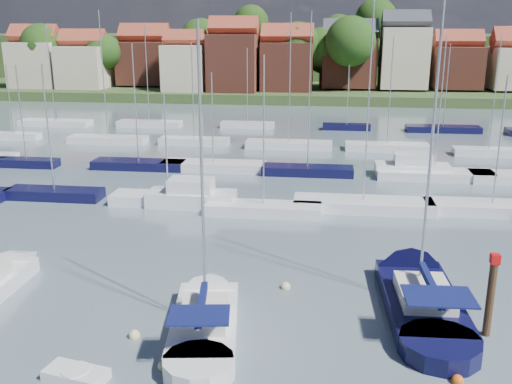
# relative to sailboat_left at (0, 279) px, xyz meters

# --- Properties ---
(ground) EXTENTS (260.00, 260.00, 0.00)m
(ground) POSITION_rel_sailboat_left_xyz_m (12.42, 35.59, -0.37)
(ground) COLOR #4D5E69
(ground) RESTS_ON ground
(sailboat_left) EXTENTS (2.62, 9.44, 12.89)m
(sailboat_left) POSITION_rel_sailboat_left_xyz_m (0.00, 0.00, 0.00)
(sailboat_left) COLOR silver
(sailboat_left) RESTS_ON ground
(sailboat_centre) EXTENTS (4.51, 11.55, 15.29)m
(sailboat_centre) POSITION_rel_sailboat_left_xyz_m (12.15, -2.27, -0.01)
(sailboat_centre) COLOR silver
(sailboat_centre) RESTS_ON ground
(sailboat_navy) EXTENTS (4.15, 13.65, 18.62)m
(sailboat_navy) POSITION_rel_sailboat_left_xyz_m (22.60, 1.90, -0.02)
(sailboat_navy) COLOR black
(sailboat_navy) RESTS_ON ground
(tender) EXTENTS (2.75, 1.69, 0.55)m
(tender) POSITION_rel_sailboat_left_xyz_m (7.94, -7.93, -0.15)
(tender) COLOR silver
(tender) RESTS_ON ground
(timber_piling) EXTENTS (0.40, 0.40, 6.28)m
(timber_piling) POSITION_rel_sailboat_left_xyz_m (25.32, -2.22, 0.64)
(timber_piling) COLOR #4C331E
(timber_piling) RESTS_ON ground
(buoy_c) EXTENTS (0.54, 0.54, 0.54)m
(buoy_c) POSITION_rel_sailboat_left_xyz_m (9.20, -4.48, -0.37)
(buoy_c) COLOR beige
(buoy_c) RESTS_ON ground
(buoy_d) EXTENTS (0.48, 0.48, 0.48)m
(buoy_d) POSITION_rel_sailboat_left_xyz_m (11.23, -6.74, -0.37)
(buoy_d) COLOR beige
(buoy_d) RESTS_ON ground
(buoy_e) EXTENTS (0.53, 0.53, 0.53)m
(buoy_e) POSITION_rel_sailboat_left_xyz_m (15.73, 1.52, -0.37)
(buoy_e) COLOR beige
(buoy_e) RESTS_ON ground
(buoy_f) EXTENTS (0.50, 0.50, 0.50)m
(buoy_f) POSITION_rel_sailboat_left_xyz_m (23.23, -6.23, -0.37)
(buoy_f) COLOR #D85914
(buoy_f) RESTS_ON ground
(marina_field) EXTENTS (79.62, 41.41, 15.93)m
(marina_field) POSITION_rel_sailboat_left_xyz_m (14.33, 30.73, 0.07)
(marina_field) COLOR silver
(marina_field) RESTS_ON ground
(far_shore_town) EXTENTS (212.46, 90.00, 22.27)m
(far_shore_town) POSITION_rel_sailboat_left_xyz_m (14.65, 128.25, 4.24)
(far_shore_town) COLOR #3C4F27
(far_shore_town) RESTS_ON ground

